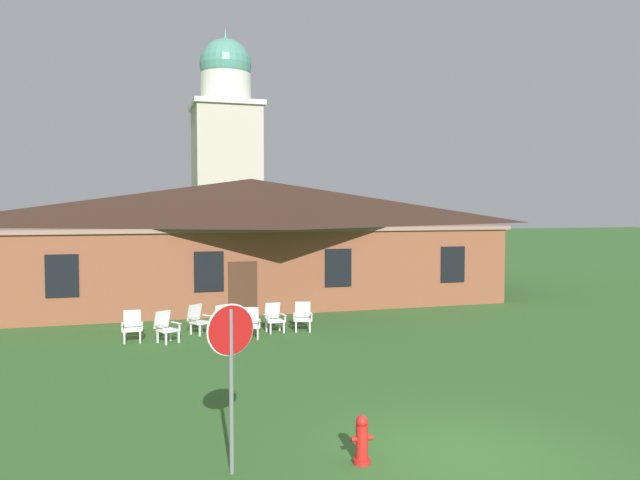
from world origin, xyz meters
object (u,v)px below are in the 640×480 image
(lawn_chair_by_porch, at_px, (132,325))
(lawn_chair_right_end, at_px, (250,322))
(lawn_chair_left_end, at_px, (198,319))
(lawn_chair_far_side, at_px, (274,317))
(lawn_chair_near_door, at_px, (166,326))
(fire_hydrant, at_px, (362,441))
(lawn_chair_middle, at_px, (225,319))
(lawn_chair_under_eave, at_px, (303,316))
(stop_sign, at_px, (231,353))

(lawn_chair_by_porch, distance_m, lawn_chair_right_end, 3.63)
(lawn_chair_left_end, height_order, lawn_chair_far_side, same)
(lawn_chair_near_door, relative_size, fire_hydrant, 1.21)
(lawn_chair_right_end, bearing_deg, lawn_chair_middle, 132.10)
(lawn_chair_left_end, distance_m, lawn_chair_under_eave, 3.46)
(lawn_chair_near_door, bearing_deg, stop_sign, -87.05)
(lawn_chair_right_end, height_order, fire_hydrant, lawn_chair_right_end)
(lawn_chair_by_porch, distance_m, lawn_chair_left_end, 2.15)
(lawn_chair_near_door, bearing_deg, lawn_chair_left_end, 43.15)
(lawn_chair_near_door, height_order, lawn_chair_right_end, same)
(lawn_chair_near_door, bearing_deg, fire_hydrant, -75.80)
(stop_sign, distance_m, lawn_chair_by_porch, 10.59)
(lawn_chair_near_door, xyz_separation_m, lawn_chair_left_end, (1.08, 1.02, 0.00))
(stop_sign, height_order, lawn_chair_right_end, stop_sign)
(stop_sign, distance_m, lawn_chair_under_eave, 11.33)
(lawn_chair_by_porch, relative_size, lawn_chair_middle, 1.00)
(lawn_chair_near_door, height_order, lawn_chair_far_side, same)
(lawn_chair_far_side, bearing_deg, lawn_chair_left_end, 170.58)
(lawn_chair_right_end, bearing_deg, stop_sign, -102.01)
(lawn_chair_middle, height_order, lawn_chair_under_eave, same)
(lawn_chair_right_end, distance_m, lawn_chair_far_side, 1.15)
(lawn_chair_far_side, distance_m, fire_hydrant, 10.83)
(stop_sign, xyz_separation_m, lawn_chair_right_end, (2.10, 9.87, -1.39))
(lawn_chair_left_end, height_order, lawn_chair_under_eave, same)
(stop_sign, xyz_separation_m, lawn_chair_left_end, (0.57, 10.97, -1.39))
(lawn_chair_under_eave, bearing_deg, stop_sign, -110.85)
(lawn_chair_under_eave, bearing_deg, fire_hydrant, -100.23)
(lawn_chair_left_end, height_order, fire_hydrant, lawn_chair_left_end)
(lawn_chair_by_porch, relative_size, lawn_chair_under_eave, 1.00)
(stop_sign, height_order, lawn_chair_left_end, stop_sign)
(lawn_chair_right_end, xyz_separation_m, lawn_chair_under_eave, (1.90, 0.64, 0.00))
(lawn_chair_right_end, bearing_deg, lawn_chair_far_side, 37.13)
(lawn_chair_left_end, bearing_deg, lawn_chair_middle, -21.23)
(stop_sign, relative_size, lawn_chair_middle, 2.77)
(lawn_chair_left_end, relative_size, lawn_chair_middle, 1.00)
(stop_sign, height_order, lawn_chair_under_eave, stop_sign)
(lawn_chair_near_door, xyz_separation_m, lawn_chair_right_end, (2.61, -0.08, 0.00))
(lawn_chair_far_side, bearing_deg, stop_sign, -105.94)
(lawn_chair_near_door, bearing_deg, lawn_chair_middle, 20.00)
(lawn_chair_by_porch, distance_m, lawn_chair_near_door, 1.08)
(lawn_chair_far_side, bearing_deg, lawn_chair_by_porch, -177.82)
(lawn_chair_under_eave, xyz_separation_m, fire_hydrant, (-1.94, -10.74, -0.12))
(lawn_chair_by_porch, distance_m, fire_hydrant, 11.20)
(stop_sign, height_order, lawn_chair_far_side, stop_sign)
(fire_hydrant, bearing_deg, lawn_chair_near_door, 104.20)
(lawn_chair_by_porch, distance_m, lawn_chair_far_side, 4.52)
(lawn_chair_middle, bearing_deg, fire_hydrant, -86.49)
(lawn_chair_under_eave, height_order, fire_hydrant, lawn_chair_under_eave)
(lawn_chair_near_door, relative_size, lawn_chair_under_eave, 1.00)
(lawn_chair_left_end, xyz_separation_m, fire_hydrant, (1.49, -11.20, -0.12))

